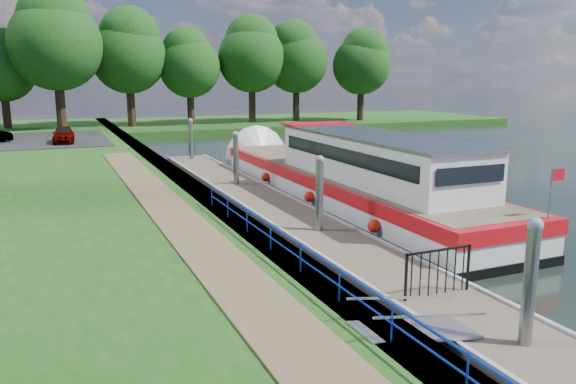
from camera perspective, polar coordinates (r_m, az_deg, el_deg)
name	(u,v)px	position (r m, az deg, el deg)	size (l,w,h in m)	color
ground	(504,351)	(12.71, 21.06, -14.88)	(160.00, 160.00, 0.00)	black
bank_edge	(198,199)	(24.20, -9.17, -0.68)	(1.10, 90.00, 0.78)	#473D2D
far_bank	(242,123)	(63.49, -4.65, 6.96)	(60.00, 18.00, 0.60)	#1C4614
footpath	(195,237)	(17.07, -9.43, -4.50)	(1.60, 40.00, 0.05)	brown
carpark	(7,141)	(46.28, -26.67, 4.63)	(14.00, 12.00, 0.06)	black
blue_fence	(319,264)	(12.95, 3.13, -7.27)	(0.04, 18.04, 0.72)	#0C2DBF
pontoon	(270,208)	(23.14, -1.79, -1.63)	(2.50, 30.00, 0.56)	brown
mooring_piles	(270,182)	(22.91, -1.81, 1.04)	(0.30, 27.30, 3.55)	gray
gangway	(415,329)	(11.67, 12.81, -13.41)	(2.58, 1.00, 0.92)	#A5A8AD
gate_panel	(438,265)	(13.78, 15.02, -7.20)	(1.85, 0.05, 1.15)	black
barge	(339,177)	(25.16, 5.16, 1.52)	(4.36, 21.15, 4.78)	black
horizon_trees	(116,50)	(57.07, -17.09, 13.66)	(54.38, 10.03, 12.87)	#332316
car_a	(63,134)	(43.30, -21.85, 5.46)	(1.40, 3.49, 1.19)	#999999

